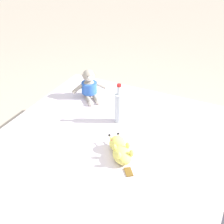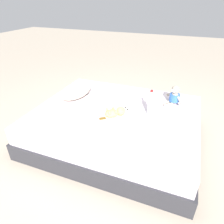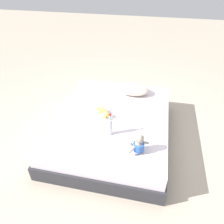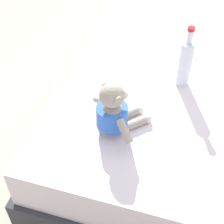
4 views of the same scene
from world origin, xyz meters
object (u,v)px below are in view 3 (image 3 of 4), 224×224
pillow (132,89)px  glass_bottle (110,126)px  bed (112,127)px  plush_monkey (138,145)px  plush_yellow_creature (103,113)px

pillow → glass_bottle: (-0.12, -1.00, 0.04)m
bed → plush_monkey: plush_monkey is taller
plush_monkey → plush_yellow_creature: size_ratio=0.92×
glass_bottle → pillow: bearing=83.3°
plush_yellow_creature → bed: bearing=17.8°
pillow → plush_yellow_creature: (-0.29, -0.66, -0.03)m
bed → pillow: bearing=74.2°
bed → plush_monkey: size_ratio=7.31×
bed → glass_bottle: 0.50m
bed → pillow: pillow is taller
plush_monkey → plush_yellow_creature: bearing=133.6°
bed → plush_yellow_creature: 0.28m
plush_yellow_creature → glass_bottle: 0.39m
glass_bottle → plush_yellow_creature: bearing=116.7°
pillow → plush_monkey: (0.24, -1.22, 0.02)m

